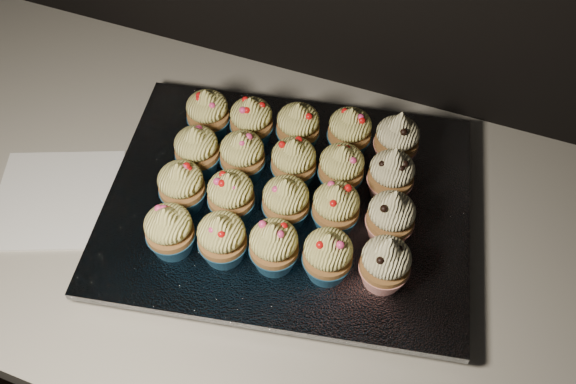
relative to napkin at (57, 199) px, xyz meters
The scene contains 25 objects.
cabinet 0.55m from the napkin, 16.39° to the left, with size 2.40×0.60×0.86m, color black.
worktop 0.27m from the napkin, 16.39° to the left, with size 2.44×0.64×0.04m, color beige.
napkin is the anchor object (origin of this frame).
baking_tray 0.33m from the napkin, 16.86° to the left, with size 0.46×0.35×0.02m, color black.
foil_lining 0.33m from the napkin, 16.86° to the left, with size 0.49×0.39×0.01m, color silver.
cupcake_0 0.22m from the napkin, ahead, with size 0.06×0.06×0.08m.
cupcake_1 0.28m from the napkin, ahead, with size 0.06×0.06×0.08m.
cupcake_2 0.35m from the napkin, ahead, with size 0.06×0.06×0.08m.
cupcake_3 0.41m from the napkin, ahead, with size 0.06×0.06×0.08m.
cupcake_4 0.48m from the napkin, ahead, with size 0.06×0.06×0.10m.
cupcake_5 0.21m from the napkin, 11.73° to the left, with size 0.06×0.06×0.08m.
cupcake_6 0.27m from the napkin, 10.64° to the left, with size 0.06×0.06×0.08m.
cupcake_7 0.34m from the napkin, 11.27° to the left, with size 0.06×0.06×0.08m.
cupcake_8 0.41m from the napkin, 11.46° to the left, with size 0.06×0.06×0.08m.
cupcake_9 0.48m from the napkin, 10.98° to the left, with size 0.06×0.06×0.10m.
cupcake_10 0.22m from the napkin, 29.53° to the left, with size 0.06×0.06×0.08m.
cupcake_11 0.28m from the napkin, 25.59° to the left, with size 0.06×0.06×0.08m.
cupcake_12 0.35m from the napkin, 22.69° to the left, with size 0.06×0.06×0.08m.
cupcake_13 0.41m from the napkin, 20.86° to the left, with size 0.06×0.06×0.08m.
cupcake_14 0.48m from the napkin, 19.42° to the left, with size 0.06×0.06×0.10m.
cupcake_15 0.25m from the napkin, 46.15° to the left, with size 0.06×0.06×0.08m.
cupcake_16 0.30m from the napkin, 38.20° to the left, with size 0.06×0.06×0.08m.
cupcake_17 0.36m from the napkin, 33.30° to the left, with size 0.06×0.06×0.08m.
cupcake_18 0.43m from the napkin, 30.01° to the left, with size 0.06×0.06×0.08m.
cupcake_19 0.49m from the napkin, 26.91° to the left, with size 0.06×0.06×0.10m.
Camera 1 is at (0.25, 1.23, 1.64)m, focal length 40.00 mm.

